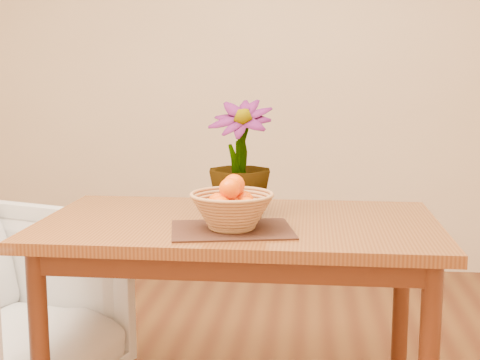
# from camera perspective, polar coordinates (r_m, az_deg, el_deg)

# --- Properties ---
(wall_back) EXTENTS (4.00, 0.02, 2.70)m
(wall_back) POSITION_cam_1_polar(r_m,az_deg,el_deg) (4.26, 2.78, 10.35)
(wall_back) COLOR #FFE5C2
(wall_back) RESTS_ON floor
(table) EXTENTS (1.40, 0.80, 0.75)m
(table) POSITION_cam_1_polar(r_m,az_deg,el_deg) (2.39, -0.09, -5.47)
(table) COLOR brown
(table) RESTS_ON floor
(placemat) EXTENTS (0.45, 0.37, 0.01)m
(placemat) POSITION_cam_1_polar(r_m,az_deg,el_deg) (2.21, -0.69, -4.26)
(placemat) COLOR black
(placemat) RESTS_ON table
(wicker_basket) EXTENTS (0.28, 0.28, 0.11)m
(wicker_basket) POSITION_cam_1_polar(r_m,az_deg,el_deg) (2.20, -0.70, -2.77)
(wicker_basket) COLOR tan
(wicker_basket) RESTS_ON placemat
(orange_pile) EXTENTS (0.17, 0.18, 0.13)m
(orange_pile) POSITION_cam_1_polar(r_m,az_deg,el_deg) (2.19, -0.70, -1.63)
(orange_pile) COLOR #FF5404
(orange_pile) RESTS_ON wicker_basket
(potted_plant) EXTENTS (0.27, 0.27, 0.42)m
(potted_plant) POSITION_cam_1_polar(r_m,az_deg,el_deg) (2.41, -0.03, 1.87)
(potted_plant) COLOR #204F16
(potted_plant) RESTS_ON table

